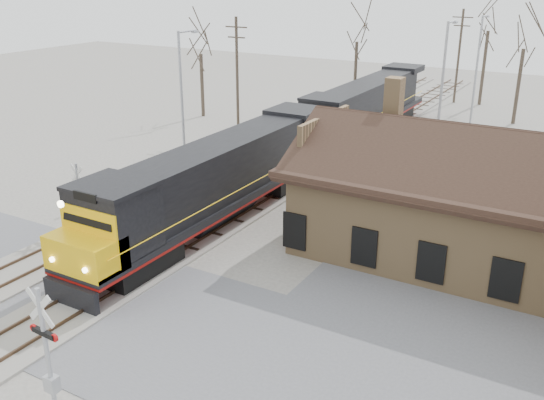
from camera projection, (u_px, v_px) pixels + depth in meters
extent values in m
plane|color=#A8A398|center=(86.00, 300.00, 25.07)|extent=(140.00, 140.00, 0.00)
cube|color=#5E5E63|center=(86.00, 300.00, 25.06)|extent=(60.00, 9.00, 0.03)
cube|color=#A8A398|center=(269.00, 191.00, 37.16)|extent=(3.40, 90.00, 0.12)
cube|color=#473323|center=(259.00, 188.00, 37.46)|extent=(0.08, 90.00, 0.14)
cube|color=#473323|center=(280.00, 192.00, 36.78)|extent=(0.08, 90.00, 0.14)
cube|color=#A8A398|center=(210.00, 179.00, 39.27)|extent=(3.40, 90.00, 0.12)
cube|color=#473323|center=(201.00, 176.00, 39.57)|extent=(0.08, 90.00, 0.14)
cube|color=#473323|center=(219.00, 179.00, 38.90)|extent=(0.08, 90.00, 0.14)
cube|color=#A27E53|center=(457.00, 216.00, 28.41)|extent=(14.00, 8.00, 4.00)
cube|color=black|center=(462.00, 173.00, 27.66)|extent=(15.20, 9.20, 0.30)
cube|color=black|center=(451.00, 165.00, 25.45)|extent=(15.00, 4.71, 2.66)
cube|color=black|center=(476.00, 140.00, 29.16)|extent=(15.00, 4.71, 2.66)
cube|color=#A27E53|center=(394.00, 100.00, 29.78)|extent=(0.80, 0.80, 2.20)
cube|color=black|center=(134.00, 260.00, 27.24)|extent=(2.55, 4.09, 1.02)
cube|color=black|center=(279.00, 178.00, 37.96)|extent=(2.55, 4.09, 1.02)
cube|color=black|center=(218.00, 198.00, 32.31)|extent=(3.06, 20.43, 0.36)
cube|color=maroon|center=(218.00, 202.00, 32.39)|extent=(3.08, 20.43, 0.12)
cube|color=black|center=(231.00, 164.00, 32.78)|extent=(2.66, 14.81, 2.86)
cube|color=black|center=(115.00, 218.00, 25.64)|extent=(3.06, 2.86, 2.86)
cube|color=yellow|center=(86.00, 252.00, 24.55)|extent=(3.06, 1.84, 1.43)
cube|color=black|center=(71.00, 296.00, 24.28)|extent=(2.86, 0.25, 1.02)
cylinder|color=#FFF2CC|center=(61.00, 204.00, 22.93)|extent=(0.29, 0.10, 0.29)
cube|color=black|center=(331.00, 149.00, 44.14)|extent=(2.55, 4.09, 1.02)
cube|color=black|center=(393.00, 113.00, 54.86)|extent=(2.55, 4.09, 1.02)
cube|color=black|center=(366.00, 119.00, 49.21)|extent=(3.06, 20.43, 0.36)
cube|color=maroon|center=(366.00, 122.00, 49.29)|extent=(3.08, 20.43, 0.12)
cube|color=black|center=(373.00, 97.00, 49.67)|extent=(2.66, 14.81, 2.86)
cube|color=black|center=(326.00, 119.00, 42.54)|extent=(3.06, 2.86, 2.86)
cube|color=black|center=(315.00, 136.00, 41.45)|extent=(3.06, 1.84, 1.43)
cube|color=black|center=(308.00, 162.00, 41.17)|extent=(2.86, 0.25, 1.02)
cylinder|color=#A5A8AD|center=(47.00, 351.00, 18.11)|extent=(0.15, 0.15, 4.28)
cube|color=silver|center=(40.00, 308.00, 17.57)|extent=(1.12, 0.10, 1.12)
cube|color=silver|center=(40.00, 308.00, 17.57)|extent=(1.12, 0.10, 1.12)
cube|color=black|center=(44.00, 333.00, 17.88)|extent=(0.97, 0.20, 0.16)
cylinder|color=#B20C0C|center=(34.00, 328.00, 18.12)|extent=(0.26, 0.09, 0.26)
cylinder|color=#B20C0C|center=(55.00, 338.00, 17.63)|extent=(0.26, 0.09, 0.26)
cube|color=#A5A8AD|center=(52.00, 384.00, 18.53)|extent=(0.43, 0.32, 0.53)
cylinder|color=#A5A8AD|center=(80.00, 198.00, 30.92)|extent=(0.13, 0.13, 3.74)
cube|color=silver|center=(77.00, 174.00, 30.45)|extent=(0.98, 0.15, 0.98)
cube|color=silver|center=(77.00, 174.00, 30.45)|extent=(0.98, 0.15, 0.98)
cube|color=black|center=(79.00, 188.00, 30.72)|extent=(0.85, 0.24, 0.14)
cylinder|color=#B20C0C|center=(84.00, 190.00, 30.48)|extent=(0.23, 0.10, 0.22)
cylinder|color=#B20C0C|center=(73.00, 186.00, 30.95)|extent=(0.23, 0.10, 0.22)
cube|color=#A5A8AD|center=(82.00, 217.00, 31.28)|extent=(0.37, 0.28, 0.47)
cylinder|color=#A5A8AD|center=(182.00, 106.00, 38.70)|extent=(0.18, 0.18, 9.28)
cylinder|color=#A5A8AD|center=(187.00, 31.00, 37.80)|extent=(0.12, 1.80, 0.12)
cube|color=#A5A8AD|center=(195.00, 32.00, 38.48)|extent=(0.25, 0.50, 0.12)
cylinder|color=#A5A8AD|center=(440.00, 100.00, 38.95)|extent=(0.18, 0.18, 9.82)
cylinder|color=#A5A8AD|center=(452.00, 22.00, 37.96)|extent=(0.12, 1.80, 0.12)
cube|color=#A5A8AD|center=(455.00, 22.00, 38.64)|extent=(0.25, 0.50, 0.12)
cylinder|color=#A5A8AD|center=(476.00, 77.00, 48.37)|extent=(0.18, 0.18, 9.47)
cylinder|color=#A5A8AD|center=(485.00, 16.00, 47.44)|extent=(0.12, 1.80, 0.12)
cube|color=#A5A8AD|center=(487.00, 17.00, 48.12)|extent=(0.25, 0.50, 0.12)
cylinder|color=#382D23|center=(237.00, 76.00, 49.36)|extent=(0.24, 0.24, 9.31)
cube|color=#382D23|center=(236.00, 27.00, 47.98)|extent=(2.00, 0.10, 0.10)
cube|color=#382D23|center=(236.00, 37.00, 48.27)|extent=(1.60, 0.10, 0.10)
cylinder|color=#382D23|center=(459.00, 57.00, 60.41)|extent=(0.24, 0.24, 9.20)
cube|color=#382D23|center=(463.00, 17.00, 59.05)|extent=(2.00, 0.10, 0.10)
cube|color=#382D23|center=(462.00, 26.00, 59.34)|extent=(1.60, 0.10, 0.10)
cylinder|color=#382D23|center=(202.00, 85.00, 55.38)|extent=(0.32, 0.32, 5.67)
cylinder|color=#382D23|center=(355.00, 76.00, 58.37)|extent=(0.32, 0.32, 6.37)
cylinder|color=#382D23|center=(484.00, 68.00, 59.82)|extent=(0.32, 0.32, 7.21)
cylinder|color=#382D23|center=(518.00, 87.00, 52.46)|extent=(0.32, 0.32, 6.49)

